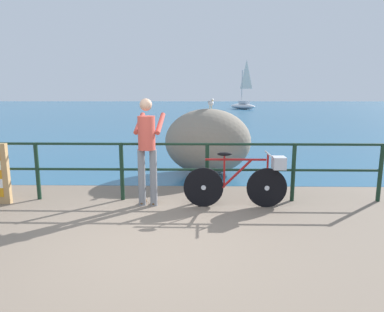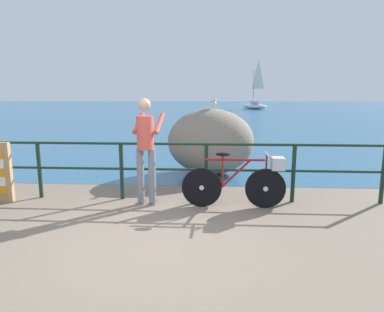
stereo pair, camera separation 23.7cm
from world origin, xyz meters
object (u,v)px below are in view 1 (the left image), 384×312
sailboat (243,104)px  breakwater_boulder_main (208,142)px  person_at_railing (147,147)px  seagull (211,103)px  bicycle (244,180)px

sailboat → breakwater_boulder_main: bearing=136.5°
person_at_railing → seagull: (1.12, 2.32, 0.67)m
person_at_railing → seagull: 2.67m
breakwater_boulder_main → seagull: seagull is taller
seagull → sailboat: sailboat is taller
bicycle → breakwater_boulder_main: breakwater_boulder_main is taller
bicycle → sailboat: bearing=83.2°
breakwater_boulder_main → sailboat: sailboat is taller
sailboat → bicycle: bearing=137.8°
person_at_railing → sailboat: bearing=-4.1°
seagull → sailboat: bearing=157.6°
breakwater_boulder_main → person_at_railing: bearing=-114.5°
bicycle → breakwater_boulder_main: bearing=103.0°
bicycle → sailboat: size_ratio=0.28×
breakwater_boulder_main → sailboat: bearing=81.4°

